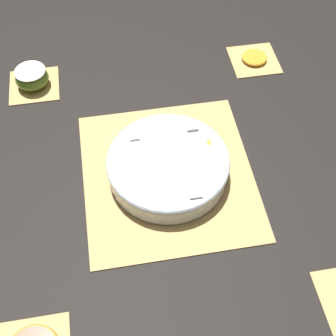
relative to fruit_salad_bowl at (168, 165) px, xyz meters
name	(u,v)px	position (x,y,z in m)	size (l,w,h in m)	color
ground_plane	(168,175)	(0.00, 0.00, -0.04)	(6.00, 6.00, 0.00)	black
bamboo_mat_center	(168,174)	(0.00, 0.00, -0.04)	(0.42, 0.39, 0.01)	tan
coaster_mat_near_left	(34,85)	(-0.35, -0.31, -0.04)	(0.13, 0.13, 0.01)	tan
coaster_mat_far_left	(254,60)	(-0.35, 0.31, -0.04)	(0.13, 0.13, 0.01)	tan
fruit_salad_bowl	(168,165)	(0.00, 0.00, 0.00)	(0.28, 0.28, 0.07)	silver
apple_half	(32,77)	(-0.35, -0.31, -0.01)	(0.09, 0.09, 0.05)	#7FAD38
orange_slice_whole	(254,58)	(-0.35, 0.31, -0.03)	(0.07, 0.07, 0.01)	orange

